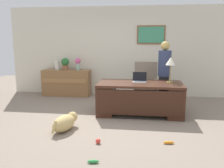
{
  "coord_description": "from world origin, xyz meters",
  "views": [
    {
      "loc": [
        0.67,
        -4.77,
        1.69
      ],
      "look_at": [
        0.02,
        0.3,
        0.75
      ],
      "focal_mm": 38.16,
      "sensor_mm": 36.0,
      "label": 1
    }
  ],
  "objects_px": {
    "dog_lying": "(65,122)",
    "desk_lamp": "(171,63)",
    "desk": "(140,97)",
    "dog_toy_bone": "(93,161)",
    "vase_with_flowers": "(78,63)",
    "dog_toy_plush": "(169,143)",
    "potted_plant": "(65,63)",
    "person_standing": "(164,74)",
    "vase_empty": "(57,65)",
    "credenza": "(67,83)",
    "armchair": "(145,86)",
    "dog_toy_ball": "(98,141)",
    "laptop": "(140,79)"
  },
  "relations": [
    {
      "from": "armchair",
      "to": "laptop",
      "type": "distance_m",
      "value": 0.86
    },
    {
      "from": "desk",
      "to": "vase_empty",
      "type": "relative_size",
      "value": 6.82
    },
    {
      "from": "credenza",
      "to": "dog_lying",
      "type": "distance_m",
      "value": 3.0
    },
    {
      "from": "desk",
      "to": "dog_toy_plush",
      "type": "bearing_deg",
      "value": -72.16
    },
    {
      "from": "person_standing",
      "to": "desk_lamp",
      "type": "xyz_separation_m",
      "value": [
        0.08,
        -0.58,
        0.33
      ]
    },
    {
      "from": "desk",
      "to": "dog_toy_bone",
      "type": "xyz_separation_m",
      "value": [
        -0.6,
        -2.35,
        -0.38
      ]
    },
    {
      "from": "credenza",
      "to": "desk",
      "type": "bearing_deg",
      "value": -36.08
    },
    {
      "from": "credenza",
      "to": "vase_with_flowers",
      "type": "bearing_deg",
      "value": 0.21
    },
    {
      "from": "desk",
      "to": "dog_toy_bone",
      "type": "height_order",
      "value": "desk"
    },
    {
      "from": "dog_lying",
      "to": "potted_plant",
      "type": "relative_size",
      "value": 2.06
    },
    {
      "from": "vase_empty",
      "to": "dog_toy_plush",
      "type": "bearing_deg",
      "value": -46.46
    },
    {
      "from": "person_standing",
      "to": "dog_toy_bone",
      "type": "distance_m",
      "value": 3.38
    },
    {
      "from": "credenza",
      "to": "armchair",
      "type": "relative_size",
      "value": 1.29
    },
    {
      "from": "credenza",
      "to": "dog_toy_bone",
      "type": "height_order",
      "value": "credenza"
    },
    {
      "from": "dog_lying",
      "to": "desk_lamp",
      "type": "xyz_separation_m",
      "value": [
        2.06,
        1.32,
        1.04
      ]
    },
    {
      "from": "desk",
      "to": "dog_toy_ball",
      "type": "distance_m",
      "value": 1.86
    },
    {
      "from": "desk_lamp",
      "to": "credenza",
      "type": "bearing_deg",
      "value": 152.51
    },
    {
      "from": "dog_lying",
      "to": "dog_toy_bone",
      "type": "relative_size",
      "value": 4.48
    },
    {
      "from": "armchair",
      "to": "potted_plant",
      "type": "distance_m",
      "value": 2.59
    },
    {
      "from": "dog_toy_ball",
      "to": "potted_plant",
      "type": "bearing_deg",
      "value": 116.07
    },
    {
      "from": "credenza",
      "to": "person_standing",
      "type": "height_order",
      "value": "person_standing"
    },
    {
      "from": "credenza",
      "to": "dog_toy_ball",
      "type": "bearing_deg",
      "value": -64.28
    },
    {
      "from": "vase_empty",
      "to": "dog_toy_bone",
      "type": "height_order",
      "value": "vase_empty"
    },
    {
      "from": "dog_lying",
      "to": "person_standing",
      "type": "bearing_deg",
      "value": 43.79
    },
    {
      "from": "dog_lying",
      "to": "desk",
      "type": "bearing_deg",
      "value": 40.78
    },
    {
      "from": "person_standing",
      "to": "vase_empty",
      "type": "relative_size",
      "value": 5.93
    },
    {
      "from": "desk_lamp",
      "to": "vase_with_flowers",
      "type": "bearing_deg",
      "value": 149.23
    },
    {
      "from": "dog_toy_bone",
      "to": "potted_plant",
      "type": "bearing_deg",
      "value": 112.97
    },
    {
      "from": "armchair",
      "to": "credenza",
      "type": "bearing_deg",
      "value": 163.61
    },
    {
      "from": "person_standing",
      "to": "vase_empty",
      "type": "xyz_separation_m",
      "value": [
        -3.16,
        0.96,
        0.08
      ]
    },
    {
      "from": "dog_toy_ball",
      "to": "dog_toy_bone",
      "type": "distance_m",
      "value": 0.65
    },
    {
      "from": "dog_lying",
      "to": "vase_empty",
      "type": "height_order",
      "value": "vase_empty"
    },
    {
      "from": "vase_empty",
      "to": "potted_plant",
      "type": "xyz_separation_m",
      "value": [
        0.26,
        0.0,
        0.06
      ]
    },
    {
      "from": "laptop",
      "to": "desk_lamp",
      "type": "relative_size",
      "value": 0.55
    },
    {
      "from": "laptop",
      "to": "dog_toy_bone",
      "type": "relative_size",
      "value": 1.93
    },
    {
      "from": "desk_lamp",
      "to": "potted_plant",
      "type": "relative_size",
      "value": 1.62
    },
    {
      "from": "laptop",
      "to": "dog_toy_ball",
      "type": "bearing_deg",
      "value": -109.04
    },
    {
      "from": "desk",
      "to": "person_standing",
      "type": "bearing_deg",
      "value": 49.84
    },
    {
      "from": "vase_with_flowers",
      "to": "armchair",
      "type": "bearing_deg",
      "value": -19.19
    },
    {
      "from": "dog_lying",
      "to": "dog_toy_bone",
      "type": "distance_m",
      "value": 1.4
    },
    {
      "from": "desk",
      "to": "vase_with_flowers",
      "type": "bearing_deg",
      "value": 138.95
    },
    {
      "from": "desk",
      "to": "credenza",
      "type": "relative_size",
      "value": 1.32
    },
    {
      "from": "desk",
      "to": "potted_plant",
      "type": "bearing_deg",
      "value": 144.21
    },
    {
      "from": "vase_with_flowers",
      "to": "dog_toy_plush",
      "type": "xyz_separation_m",
      "value": [
        2.41,
        -3.23,
        -0.99
      ]
    },
    {
      "from": "dog_toy_ball",
      "to": "desk_lamp",
      "type": "bearing_deg",
      "value": 53.99
    },
    {
      "from": "credenza",
      "to": "desk_lamp",
      "type": "xyz_separation_m",
      "value": [
        2.95,
        -1.53,
        0.79
      ]
    },
    {
      "from": "person_standing",
      "to": "vase_with_flowers",
      "type": "xyz_separation_m",
      "value": [
        -2.5,
        0.96,
        0.15
      ]
    },
    {
      "from": "laptop",
      "to": "dog_toy_plush",
      "type": "relative_size",
      "value": 1.76
    },
    {
      "from": "potted_plant",
      "to": "dog_toy_bone",
      "type": "bearing_deg",
      "value": -67.03
    },
    {
      "from": "armchair",
      "to": "vase_with_flowers",
      "type": "height_order",
      "value": "vase_with_flowers"
    }
  ]
}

